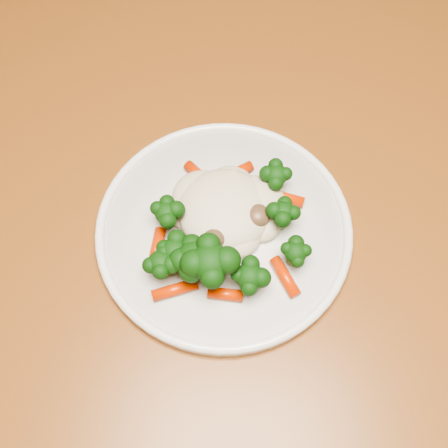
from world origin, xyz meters
name	(u,v)px	position (x,y,z in m)	size (l,w,h in m)	color
dining_table	(236,273)	(-0.25, 0.10, 0.66)	(1.26, 0.85, 0.75)	brown
plate	(224,230)	(-0.26, 0.11, 0.76)	(0.27, 0.27, 0.01)	white
meal	(220,231)	(-0.27, 0.09, 0.78)	(0.17, 0.17, 0.05)	beige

